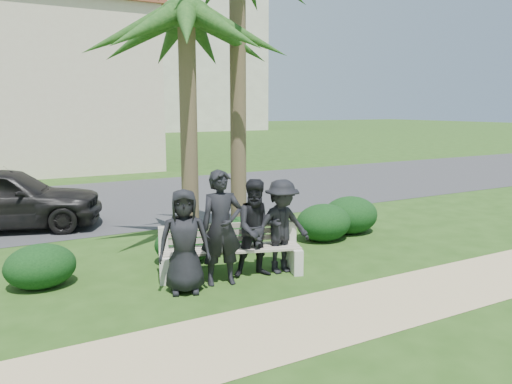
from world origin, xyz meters
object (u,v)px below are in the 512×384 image
(park_bench, at_px, (230,254))
(man_b, at_px, (221,228))
(palm_left, at_px, (186,17))
(man_a, at_px, (184,241))
(man_c, at_px, (257,228))
(man_d, at_px, (282,226))
(car_a, at_px, (3,198))

(park_bench, relative_size, man_b, 1.37)
(palm_left, bearing_deg, man_a, -114.35)
(palm_left, bearing_deg, park_bench, -86.09)
(man_a, relative_size, palm_left, 0.30)
(park_bench, xyz_separation_m, man_c, (0.38, -0.26, 0.44))
(man_a, relative_size, man_d, 1.00)
(man_b, height_order, man_d, man_b)
(man_a, xyz_separation_m, car_a, (-2.19, 5.70, -0.06))
(man_a, bearing_deg, man_d, 21.55)
(park_bench, distance_m, car_a, 6.20)
(man_a, distance_m, man_d, 1.77)
(car_a, bearing_deg, man_b, -136.06)
(man_b, distance_m, car_a, 6.32)
(man_c, bearing_deg, car_a, 137.97)
(man_a, relative_size, man_b, 0.87)
(man_c, height_order, palm_left, palm_left)
(park_bench, distance_m, palm_left, 4.27)
(park_bench, xyz_separation_m, palm_left, (-0.10, 1.48, 4.00))
(man_b, distance_m, man_c, 0.68)
(park_bench, height_order, car_a, car_a)
(car_a, bearing_deg, palm_left, -124.57)
(park_bench, xyz_separation_m, man_b, (-0.29, -0.31, 0.54))
(palm_left, xyz_separation_m, car_a, (-3.03, 3.85, -3.64))
(park_bench, xyz_separation_m, man_d, (0.83, -0.29, 0.43))
(man_d, xyz_separation_m, palm_left, (-0.93, 1.77, 3.57))
(man_b, xyz_separation_m, man_d, (1.13, 0.02, -0.12))
(park_bench, distance_m, man_c, 0.64)
(man_b, xyz_separation_m, car_a, (-2.83, 5.65, -0.18))
(park_bench, bearing_deg, palm_left, 111.40)
(man_b, xyz_separation_m, palm_left, (0.19, 1.79, 3.46))
(man_c, xyz_separation_m, palm_left, (-0.48, 1.74, 3.56))
(man_c, relative_size, car_a, 0.38)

